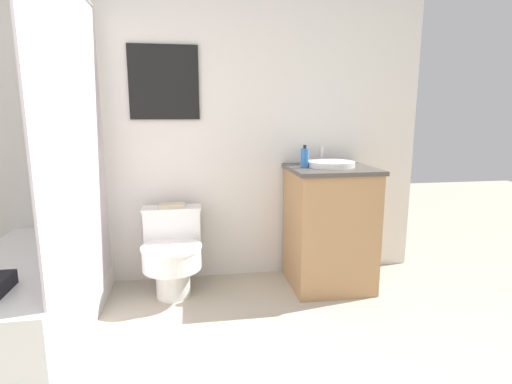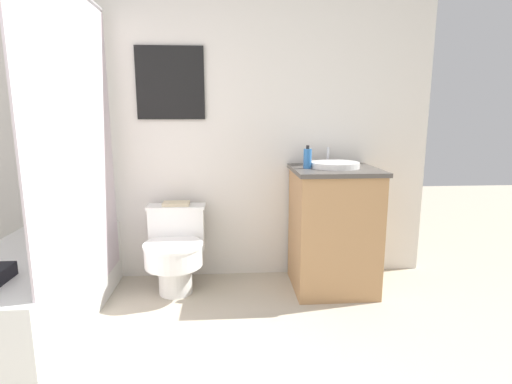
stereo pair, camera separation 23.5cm
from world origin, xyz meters
TOP-DOWN VIEW (x-y plane):
  - wall_back at (-0.00, 2.30)m, footprint 3.57×0.07m
  - shower_area at (-0.93, 1.56)m, footprint 0.66×1.43m
  - toilet at (-0.16, 2.00)m, footprint 0.42×0.53m
  - vanity at (0.98, 1.97)m, footprint 0.60×0.58m
  - sink at (0.98, 2.00)m, footprint 0.35×0.38m
  - soap_bottle at (0.78, 1.97)m, footprint 0.06×0.06m
  - book_on_tank at (-0.16, 2.15)m, footprint 0.19×0.12m

SIDE VIEW (x-z plane):
  - shower_area at x=-0.93m, z-range -0.71..1.27m
  - toilet at x=-0.16m, z-range 0.01..0.62m
  - vanity at x=0.98m, z-range 0.00..0.90m
  - book_on_tank at x=-0.16m, z-range 0.60..0.63m
  - sink at x=0.98m, z-range 0.85..0.98m
  - soap_bottle at x=0.78m, z-range 0.88..1.05m
  - wall_back at x=0.00m, z-range 0.00..2.50m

